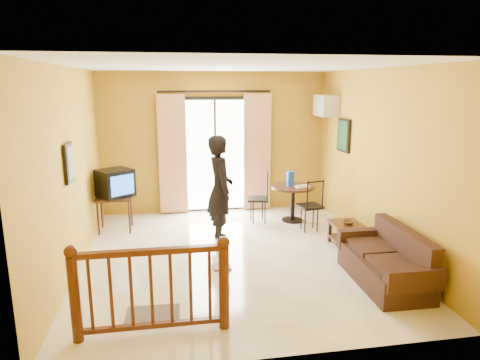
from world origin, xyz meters
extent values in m
plane|color=beige|center=(0.00, 0.00, 0.00)|extent=(5.00, 5.00, 0.00)
plane|color=white|center=(0.00, 0.00, 2.80)|extent=(5.00, 5.00, 0.00)
plane|color=#B78C23|center=(0.00, 2.50, 1.40)|extent=(4.50, 0.00, 4.50)
plane|color=#B78C23|center=(0.00, -2.50, 1.40)|extent=(4.50, 0.00, 4.50)
plane|color=#B78C23|center=(-2.25, 0.00, 1.40)|extent=(0.00, 5.00, 5.00)
plane|color=#B78C23|center=(2.25, 0.00, 1.40)|extent=(0.00, 5.00, 5.00)
cube|color=black|center=(0.00, 2.48, 1.15)|extent=(1.34, 0.03, 2.34)
cube|color=white|center=(0.00, 2.45, 1.15)|extent=(1.20, 0.04, 2.20)
cube|color=black|center=(0.00, 2.43, 1.15)|extent=(0.04, 0.02, 2.20)
cube|color=beige|center=(-0.85, 2.40, 1.20)|extent=(0.55, 0.08, 2.35)
cube|color=beige|center=(0.85, 2.40, 1.20)|extent=(0.55, 0.08, 2.35)
cylinder|color=black|center=(0.00, 2.40, 2.42)|extent=(2.20, 0.04, 0.04)
cube|color=black|center=(-1.90, 1.52, 0.61)|extent=(0.63, 0.52, 0.04)
cylinder|color=black|center=(-2.16, 1.31, 0.30)|extent=(0.04, 0.04, 0.61)
cylinder|color=black|center=(-1.64, 1.31, 0.30)|extent=(0.04, 0.04, 0.61)
cylinder|color=black|center=(-2.16, 1.73, 0.30)|extent=(0.04, 0.04, 0.61)
cylinder|color=black|center=(-1.64, 1.73, 0.30)|extent=(0.04, 0.04, 0.61)
cube|color=black|center=(-1.87, 1.52, 0.87)|extent=(0.72, 0.71, 0.48)
cube|color=blue|center=(-1.72, 1.32, 0.87)|extent=(0.36, 0.27, 0.34)
cube|color=black|center=(-2.22, -0.20, 1.55)|extent=(0.04, 0.42, 0.52)
cube|color=#5F5B51|center=(-2.19, -0.20, 1.55)|extent=(0.01, 0.34, 0.44)
cylinder|color=black|center=(1.37, 1.53, 0.67)|extent=(0.82, 0.82, 0.04)
cylinder|color=black|center=(1.37, 1.53, 0.33)|extent=(0.08, 0.08, 0.67)
cylinder|color=black|center=(1.37, 1.53, 0.01)|extent=(0.40, 0.40, 0.03)
cylinder|color=#1344BB|center=(1.32, 1.55, 0.82)|extent=(0.15, 0.15, 0.27)
cube|color=silver|center=(1.51, 1.43, 0.70)|extent=(0.31, 0.23, 0.02)
cube|color=silver|center=(2.10, 1.95, 2.15)|extent=(0.30, 0.60, 0.40)
cube|color=gray|center=(1.95, 1.95, 2.15)|extent=(0.02, 0.56, 0.36)
cube|color=black|center=(2.22, 1.30, 1.65)|extent=(0.04, 0.50, 0.60)
cube|color=black|center=(2.19, 1.30, 1.65)|extent=(0.01, 0.42, 0.52)
cube|color=black|center=(1.85, -0.02, 0.36)|extent=(0.47, 0.85, 0.04)
cube|color=black|center=(1.85, -0.02, 0.11)|extent=(0.43, 0.81, 0.03)
cube|color=black|center=(1.66, -0.40, 0.18)|extent=(0.05, 0.05, 0.36)
cube|color=black|center=(2.04, -0.40, 0.18)|extent=(0.05, 0.05, 0.36)
cube|color=black|center=(1.66, 0.36, 0.18)|extent=(0.05, 0.05, 0.36)
cube|color=black|center=(2.04, 0.36, 0.18)|extent=(0.05, 0.05, 0.36)
imported|color=#4F361B|center=(1.85, 0.08, 0.41)|extent=(0.17, 0.17, 0.05)
cube|color=#311B13|center=(1.80, -1.20, 0.18)|extent=(0.73, 1.43, 0.35)
cube|color=#311B13|center=(2.07, -1.20, 0.49)|extent=(0.18, 1.42, 0.49)
cube|color=#311B13|center=(1.80, -1.89, 0.37)|extent=(0.71, 0.15, 0.27)
cube|color=#311B13|center=(1.80, -0.51, 0.37)|extent=(0.71, 0.15, 0.27)
cube|color=#311B13|center=(1.76, -1.51, 0.38)|extent=(0.50, 0.58, 0.09)
cube|color=#311B13|center=(1.76, -0.89, 0.38)|extent=(0.50, 0.58, 0.09)
imported|color=black|center=(-0.12, 0.72, 0.88)|extent=(0.48, 0.68, 1.77)
cylinder|color=#471E0F|center=(-1.90, -1.90, 0.46)|extent=(0.11, 0.11, 0.92)
cylinder|color=#471E0F|center=(-0.40, -1.90, 0.46)|extent=(0.11, 0.11, 0.92)
sphere|color=#471E0F|center=(-1.90, -1.90, 0.97)|extent=(0.13, 0.13, 0.13)
sphere|color=#471E0F|center=(-0.40, -1.90, 0.97)|extent=(0.13, 0.13, 0.13)
cube|color=#471E0F|center=(-1.15, -1.90, 0.92)|extent=(1.55, 0.08, 0.06)
cube|color=#471E0F|center=(-1.15, -1.90, 0.10)|extent=(1.55, 0.06, 0.05)
cube|color=#554D44|center=(-1.17, -1.52, 0.01)|extent=(0.61, 0.42, 0.02)
cube|color=#4F361B|center=(-0.31, -0.37, 0.01)|extent=(0.11, 0.26, 0.03)
cube|color=#4F361B|center=(-0.17, -0.37, 0.01)|extent=(0.11, 0.26, 0.03)
camera|label=1|loc=(-0.92, -6.01, 2.56)|focal=32.00mm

